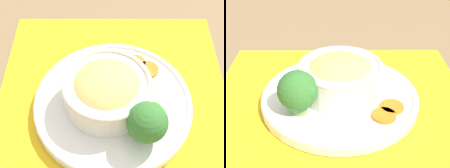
% 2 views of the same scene
% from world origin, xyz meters
% --- Properties ---
extents(ground_plane, '(4.00, 4.00, 0.00)m').
position_xyz_m(ground_plane, '(0.00, 0.00, 0.00)').
color(ground_plane, '#8C704C').
extents(placemat, '(0.54, 0.49, 0.00)m').
position_xyz_m(placemat, '(0.00, 0.00, 0.00)').
color(placemat, yellow).
rests_on(placemat, ground_plane).
extents(plate, '(0.29, 0.29, 0.02)m').
position_xyz_m(plate, '(0.00, 0.00, 0.02)').
color(plate, white).
rests_on(plate, placemat).
extents(bowl, '(0.16, 0.16, 0.07)m').
position_xyz_m(bowl, '(0.00, -0.01, 0.05)').
color(bowl, silver).
rests_on(bowl, plate).
extents(broccoli_floret, '(0.07, 0.07, 0.08)m').
position_xyz_m(broccoli_floret, '(0.06, 0.06, 0.06)').
color(broccoli_floret, '#759E51').
rests_on(broccoli_floret, plate).
extents(carrot_slice_near, '(0.04, 0.04, 0.01)m').
position_xyz_m(carrot_slice_near, '(-0.08, 0.06, 0.02)').
color(carrot_slice_near, orange).
rests_on(carrot_slice_near, plate).
extents(carrot_slice_middle, '(0.04, 0.04, 0.01)m').
position_xyz_m(carrot_slice_middle, '(-0.09, 0.03, 0.02)').
color(carrot_slice_middle, orange).
rests_on(carrot_slice_middle, plate).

